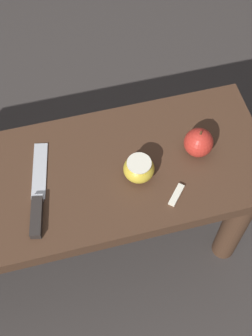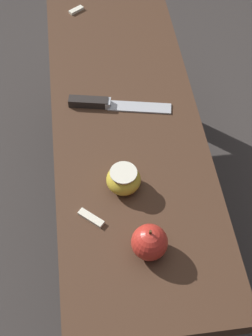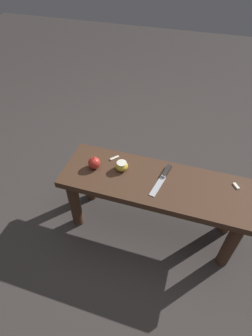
# 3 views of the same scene
# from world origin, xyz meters

# --- Properties ---
(ground_plane) EXTENTS (8.00, 8.00, 0.00)m
(ground_plane) POSITION_xyz_m (0.00, 0.00, 0.00)
(ground_plane) COLOR #383330
(wooden_bench) EXTENTS (1.04, 0.35, 0.43)m
(wooden_bench) POSITION_xyz_m (0.00, 0.00, 0.34)
(wooden_bench) COLOR #472D1E
(wooden_bench) RESTS_ON ground_plane
(knife) EXTENTS (0.08, 0.25, 0.02)m
(knife) POSITION_xyz_m (0.04, 0.05, 0.44)
(knife) COLOR #B7BABF
(knife) RESTS_ON wooden_bench
(apple_whole) EXTENTS (0.07, 0.07, 0.08)m
(apple_whole) POSITION_xyz_m (-0.35, -0.00, 0.47)
(apple_whole) COLOR red
(apple_whole) RESTS_ON wooden_bench
(apple_cut) EXTENTS (0.07, 0.07, 0.05)m
(apple_cut) POSITION_xyz_m (-0.20, 0.03, 0.46)
(apple_cut) COLOR gold
(apple_cut) RESTS_ON wooden_bench
(apple_slice_near_knife) EXTENTS (0.04, 0.05, 0.01)m
(apple_slice_near_knife) POSITION_xyz_m (0.42, 0.09, 0.44)
(apple_slice_near_knife) COLOR white
(apple_slice_near_knife) RESTS_ON wooden_bench
(apple_slice_center) EXTENTS (0.05, 0.05, 0.01)m
(apple_slice_center) POSITION_xyz_m (-0.27, 0.10, 0.44)
(apple_slice_center) COLOR white
(apple_slice_center) RESTS_ON wooden_bench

